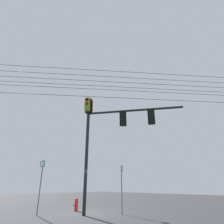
# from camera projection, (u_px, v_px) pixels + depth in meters

# --- Properties ---
(ground_plane) EXTENTS (60.00, 60.00, 0.00)m
(ground_plane) POSITION_uv_depth(u_px,v_px,m) (85.00, 213.00, 11.94)
(ground_plane) COLOR #38383A
(signal_mast_assembly) EXTENTS (3.73, 5.63, 7.23)m
(signal_mast_assembly) POSITION_uv_depth(u_px,v_px,m) (107.00, 126.00, 12.52)
(signal_mast_assembly) COLOR black
(signal_mast_assembly) RESTS_ON ground
(route_sign_primary) EXTENTS (0.32, 0.14, 2.81)m
(route_sign_primary) POSITION_uv_depth(u_px,v_px,m) (122.00, 184.00, 11.96)
(route_sign_primary) COLOR slate
(route_sign_primary) RESTS_ON ground
(fire_hydrant) EXTENTS (0.30, 0.23, 0.81)m
(fire_hydrant) POSITION_uv_depth(u_px,v_px,m) (76.00, 205.00, 12.87)
(fire_hydrant) COLOR red
(fire_hydrant) RESTS_ON ground
(route_sign_secondary) EXTENTS (0.14, 0.36, 3.06)m
(route_sign_secondary) POSITION_uv_depth(u_px,v_px,m) (41.00, 181.00, 11.47)
(route_sign_secondary) COLOR slate
(route_sign_secondary) RESTS_ON ground
(overhead_wire_span) EXTENTS (18.35, 16.22, 2.32)m
(overhead_wire_span) POSITION_uv_depth(u_px,v_px,m) (105.00, 83.00, 14.04)
(overhead_wire_span) COLOR black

